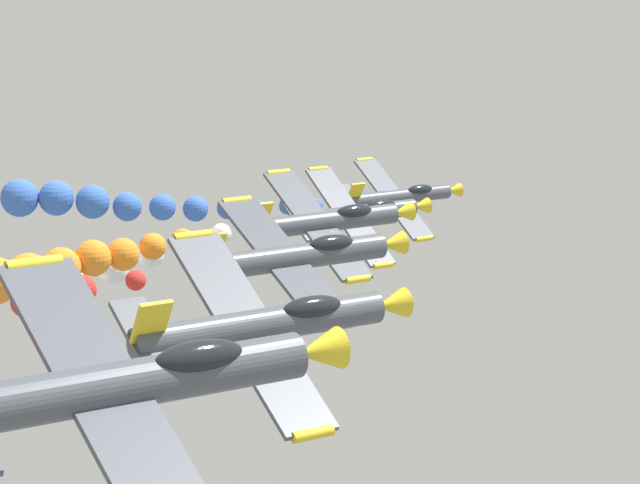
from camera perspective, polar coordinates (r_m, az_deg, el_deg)
airplane_lead at (r=109.98m, az=3.12°, el=1.77°), size 8.40×10.35×5.19m
smoke_trail_lead at (r=102.23m, az=-8.28°, el=1.52°), size 7.48×21.91×3.49m
airplane_left_inner at (r=94.26m, az=1.46°, el=1.11°), size 8.26×10.35×5.43m
smoke_trail_left_inner at (r=87.32m, az=-8.47°, el=-1.28°), size 2.97×15.33×4.53m
airplane_right_inner at (r=78.60m, az=0.25°, el=0.81°), size 8.58×10.35×4.87m
airplane_left_outer at (r=62.79m, az=-0.92°, el=-0.56°), size 8.85×10.35×4.28m
airplane_right_outer at (r=47.97m, az=-2.12°, el=-3.19°), size 8.39×10.35×5.22m
airplane_trailing at (r=33.23m, az=-7.35°, el=-5.42°), size 8.70×10.35×4.63m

